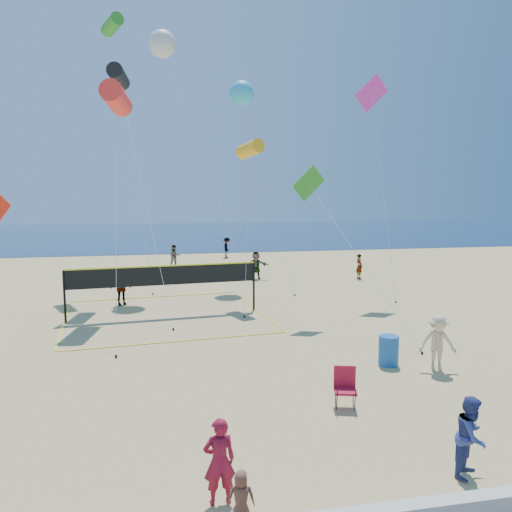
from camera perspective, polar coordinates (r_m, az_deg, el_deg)
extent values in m
plane|color=tan|center=(11.78, 5.91, -21.30)|extent=(120.00, 120.00, 0.00)
cube|color=navy|center=(72.16, -8.84, 2.58)|extent=(140.00, 50.00, 0.03)
imported|color=maroon|center=(9.74, -4.21, -22.34)|extent=(0.62, 0.43, 1.62)
imported|color=brown|center=(8.37, -1.71, -25.95)|extent=(0.46, 0.34, 0.86)
imported|color=navy|center=(11.36, 23.39, -18.39)|extent=(1.00, 0.98, 1.63)
imported|color=beige|center=(17.06, 20.05, -9.30)|extent=(1.31, 0.99, 1.80)
imported|color=gray|center=(26.13, -15.18, -3.54)|extent=(1.12, 0.77, 1.76)
imported|color=gray|center=(32.91, -0.02, -1.08)|extent=(1.77, 0.90, 1.82)
imported|color=gray|center=(33.85, 11.72, -1.16)|extent=(0.45, 0.64, 1.64)
imported|color=gray|center=(38.68, -9.29, -0.01)|extent=(0.88, 0.70, 1.73)
imported|color=gray|center=(44.10, -3.35, 0.96)|extent=(0.67, 1.15, 1.78)
cube|color=#A9132A|center=(13.72, 10.17, -14.95)|extent=(0.70, 0.66, 0.06)
cube|color=#A9132A|center=(13.82, 10.10, -13.38)|extent=(0.57, 0.21, 0.58)
cylinder|color=black|center=(13.58, 9.23, -16.11)|extent=(0.10, 0.29, 0.75)
cylinder|color=black|center=(13.97, 9.08, -15.44)|extent=(0.10, 0.29, 0.75)
cylinder|color=black|center=(13.63, 11.24, -16.08)|extent=(0.10, 0.29, 0.75)
cylinder|color=black|center=(14.01, 11.03, -15.41)|extent=(0.10, 0.29, 0.75)
cylinder|color=#1856A0|center=(17.23, 14.91, -10.39)|extent=(0.85, 0.85, 0.98)
cylinder|color=black|center=(23.33, -21.04, -4.37)|extent=(0.10, 0.10, 2.30)
cylinder|color=black|center=(24.22, -0.25, -3.48)|extent=(0.10, 0.10, 2.30)
cube|color=black|center=(23.26, -10.48, -2.24)|extent=(8.58, 0.83, 0.86)
cube|color=#F9FF1A|center=(23.19, -10.51, -1.12)|extent=(8.58, 0.84, 0.06)
cube|color=#F9FF1A|center=(19.50, -8.94, -9.63)|extent=(8.78, 0.88, 0.02)
cube|color=#F9FF1A|center=(27.81, -11.38, -4.63)|extent=(8.78, 0.88, 0.02)
cylinder|color=#FF3027|center=(25.07, -15.68, 16.95)|extent=(1.39, 2.58, 1.34)
cylinder|color=silver|center=(20.97, -15.68, 5.27)|extent=(0.22, 7.45, 9.95)
cylinder|color=black|center=(18.12, -15.69, -10.99)|extent=(0.08, 0.08, 0.10)
cylinder|color=black|center=(29.10, -15.46, 19.16)|extent=(1.13, 2.12, 1.11)
cylinder|color=silver|center=(24.34, -12.86, 7.70)|extent=(2.39, 8.09, 11.76)
cylinder|color=black|center=(21.05, -9.42, -8.27)|extent=(0.08, 0.08, 0.10)
cylinder|color=#FAAA19|center=(26.18, -0.69, 12.12)|extent=(1.31, 1.91, 0.96)
cylinder|color=silver|center=(24.19, -0.99, 3.24)|extent=(1.00, 3.80, 7.84)
cylinder|color=black|center=(22.87, -1.34, -6.94)|extent=(0.08, 0.08, 0.10)
cube|color=green|center=(22.43, 6.04, 8.26)|extent=(1.61, 0.38, 1.63)
cylinder|color=silver|center=(20.20, 11.67, -0.26)|extent=(2.39, 5.97, 6.02)
cylinder|color=black|center=(18.76, 18.46, -10.47)|extent=(0.08, 0.08, 0.10)
cube|color=#EF37AF|center=(28.92, 13.06, 17.69)|extent=(2.05, 0.35, 2.04)
cylinder|color=silver|center=(27.34, 14.36, 6.73)|extent=(0.53, 2.61, 10.95)
cylinder|color=black|center=(26.87, 15.69, -5.08)|extent=(0.08, 0.08, 0.10)
sphere|color=silver|center=(31.87, -10.68, 22.72)|extent=(1.96, 1.96, 1.59)
cylinder|color=silver|center=(28.31, -5.75, 10.20)|extent=(4.42, 5.10, 14.20)
cylinder|color=black|center=(26.65, -0.28, -4.91)|extent=(0.08, 0.08, 0.10)
sphere|color=#32B2E9|center=(32.56, -1.64, 18.12)|extent=(2.03, 2.03, 1.53)
cylinder|color=silver|center=(29.52, 1.24, 7.76)|extent=(2.03, 5.40, 11.78)
cylinder|color=black|center=(27.71, 4.46, -4.46)|extent=(0.08, 0.08, 0.10)
cylinder|color=green|center=(33.81, -16.11, 24.06)|extent=(1.51, 2.06, 1.04)
cylinder|color=silver|center=(30.17, -14.00, 11.14)|extent=(2.02, 4.34, 15.56)
cylinder|color=black|center=(28.45, -11.70, -4.29)|extent=(0.08, 0.08, 0.10)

